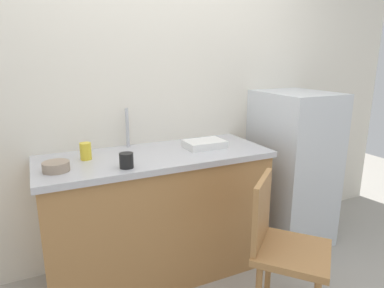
% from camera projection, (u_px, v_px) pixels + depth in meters
% --- Properties ---
extents(back_wall, '(4.80, 0.10, 2.52)m').
position_uv_depth(back_wall, '(154.00, 94.00, 2.54)').
color(back_wall, silver).
rests_on(back_wall, ground_plane).
extents(cabinet_base, '(1.51, 0.60, 0.86)m').
position_uv_depth(cabinet_base, '(157.00, 217.00, 2.40)').
color(cabinet_base, '#A87542').
rests_on(cabinet_base, ground_plane).
extents(countertop, '(1.55, 0.64, 0.04)m').
position_uv_depth(countertop, '(156.00, 156.00, 2.28)').
color(countertop, '#B7B7BC').
rests_on(countertop, cabinet_base).
extents(faucet, '(0.02, 0.02, 0.28)m').
position_uv_depth(faucet, '(127.00, 128.00, 2.41)').
color(faucet, '#B7B7BC').
rests_on(faucet, countertop).
extents(refrigerator, '(0.52, 0.63, 1.26)m').
position_uv_depth(refrigerator, '(292.00, 167.00, 2.83)').
color(refrigerator, silver).
rests_on(refrigerator, ground_plane).
extents(chair, '(0.56, 0.56, 0.89)m').
position_uv_depth(chair, '(282.00, 245.00, 1.91)').
color(chair, '#A87542').
rests_on(chair, ground_plane).
extents(dish_tray, '(0.28, 0.20, 0.05)m').
position_uv_depth(dish_tray, '(204.00, 144.00, 2.43)').
color(dish_tray, white).
rests_on(dish_tray, countertop).
extents(terracotta_bowl, '(0.15, 0.15, 0.05)m').
position_uv_depth(terracotta_bowl, '(56.00, 167.00, 1.92)').
color(terracotta_bowl, gray).
rests_on(terracotta_bowl, countertop).
extents(cup_yellow, '(0.07, 0.07, 0.11)m').
position_uv_depth(cup_yellow, '(86.00, 151.00, 2.13)').
color(cup_yellow, yellow).
rests_on(cup_yellow, countertop).
extents(cup_black, '(0.08, 0.08, 0.09)m').
position_uv_depth(cup_black, '(126.00, 160.00, 1.97)').
color(cup_black, black).
rests_on(cup_black, countertop).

